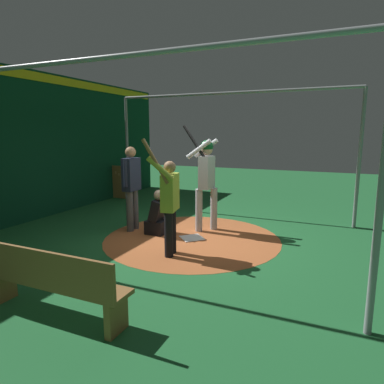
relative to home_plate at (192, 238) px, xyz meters
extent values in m
plane|color=#216633|center=(0.00, 0.00, -0.01)|extent=(26.52, 26.52, 0.00)
cylinder|color=#B76033|center=(0.00, 0.00, -0.01)|extent=(3.51, 3.51, 0.01)
cube|color=white|center=(0.00, 0.00, 0.00)|extent=(0.59, 0.59, 0.01)
cylinder|color=#B3B3B7|center=(0.17, 0.79, 0.45)|extent=(0.15, 0.15, 0.92)
cylinder|color=#B3B3B7|center=(-0.07, 0.52, 0.45)|extent=(0.15, 0.15, 0.92)
cube|color=silver|center=(0.05, 0.66, 1.26)|extent=(0.22, 0.44, 0.69)
cylinder|color=silver|center=(-0.05, 0.85, 1.75)|extent=(0.55, 0.09, 0.43)
cylinder|color=silver|center=(-0.05, 0.46, 1.75)|extent=(0.55, 0.09, 0.43)
sphere|color=tan|center=(0.05, 0.66, 1.74)|extent=(0.24, 0.24, 0.24)
sphere|color=#0F4C23|center=(0.05, 0.66, 1.80)|extent=(0.27, 0.27, 0.27)
cylinder|color=black|center=(-0.17, 0.52, 1.88)|extent=(0.54, 0.06, 0.73)
cube|color=black|center=(-0.82, 0.03, 0.13)|extent=(0.40, 0.40, 0.29)
cube|color=black|center=(-0.78, 0.03, 0.49)|extent=(0.30, 0.40, 0.47)
sphere|color=beige|center=(-0.76, 0.03, 0.82)|extent=(0.22, 0.22, 0.22)
cube|color=gray|center=(-0.66, 0.03, 0.82)|extent=(0.03, 0.19, 0.19)
ellipsoid|color=brown|center=(-0.50, 0.09, 0.38)|extent=(0.12, 0.28, 0.22)
cylinder|color=#4C4C51|center=(-1.43, 0.13, 0.43)|extent=(0.15, 0.15, 0.88)
cylinder|color=#4C4C51|center=(-1.43, -0.07, 0.43)|extent=(0.15, 0.15, 0.88)
cube|color=#1E2338|center=(-1.43, 0.03, 1.21)|extent=(0.22, 0.42, 0.69)
cylinder|color=#1E2338|center=(-1.43, 0.23, 1.27)|extent=(0.09, 0.09, 0.58)
cylinder|color=#1E2338|center=(-1.43, -0.17, 1.27)|extent=(0.09, 0.09, 0.58)
sphere|color=#9E704C|center=(-1.43, 0.03, 1.68)|extent=(0.23, 0.23, 0.23)
cylinder|color=black|center=(0.00, -0.88, 0.38)|extent=(0.15, 0.15, 0.79)
cylinder|color=black|center=(0.04, -1.07, 0.38)|extent=(0.15, 0.15, 0.79)
cube|color=#A5BB39|center=(0.02, -0.98, 1.09)|extent=(0.30, 0.45, 0.63)
cylinder|color=#A5BB39|center=(-0.02, -0.78, 1.14)|extent=(0.09, 0.09, 0.53)
cylinder|color=#A5BB39|center=(-0.04, -1.19, 1.51)|extent=(0.47, 0.18, 0.41)
sphere|color=#9E704C|center=(0.02, -0.98, 1.52)|extent=(0.20, 0.20, 0.20)
cylinder|color=olive|center=(-0.12, -1.21, 1.63)|extent=(0.46, 0.15, 0.74)
cube|color=#0C3D26|center=(-4.18, 0.00, 1.76)|extent=(0.20, 10.52, 3.55)
cube|color=yellow|center=(-4.07, 0.00, 3.39)|extent=(0.03, 10.31, 0.20)
cylinder|color=gray|center=(3.01, -2.20, 1.52)|extent=(0.08, 0.08, 3.05)
cylinder|color=gray|center=(-3.01, 2.20, 1.52)|extent=(0.08, 0.08, 3.05)
cylinder|color=gray|center=(3.01, 2.20, 1.52)|extent=(0.08, 0.08, 3.05)
cylinder|color=gray|center=(0.00, -2.20, 3.04)|extent=(6.01, 0.07, 0.07)
cylinder|color=gray|center=(0.00, 2.20, 3.04)|extent=(6.01, 0.07, 0.07)
cube|color=olive|center=(-3.93, 2.90, 0.51)|extent=(0.94, 0.04, 1.05)
cylinder|color=black|center=(-4.30, 2.96, 0.39)|extent=(0.06, 0.15, 0.81)
cylinder|color=tan|center=(-4.18, 2.96, 0.39)|extent=(0.06, 0.12, 0.81)
cylinder|color=tan|center=(-4.06, 2.96, 0.45)|extent=(0.06, 0.15, 0.92)
cylinder|color=tan|center=(-3.94, 2.96, 0.43)|extent=(0.06, 0.19, 0.88)
cylinder|color=tan|center=(-3.82, 2.96, 0.40)|extent=(0.06, 0.19, 0.82)
cylinder|color=black|center=(-3.70, 2.96, 0.39)|extent=(0.06, 0.13, 0.81)
cylinder|color=black|center=(-3.58, 2.96, 0.41)|extent=(0.06, 0.20, 0.84)
cube|color=olive|center=(-0.30, -3.27, 0.41)|extent=(1.96, 0.36, 0.05)
cube|color=olive|center=(-0.30, -3.43, 0.64)|extent=(1.96, 0.04, 0.40)
cube|color=olive|center=(-1.16, -3.27, 0.19)|extent=(0.08, 0.32, 0.40)
cube|color=olive|center=(0.56, -3.27, 0.19)|extent=(0.08, 0.32, 0.40)
camera|label=1|loc=(2.60, -5.92, 2.09)|focal=31.34mm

